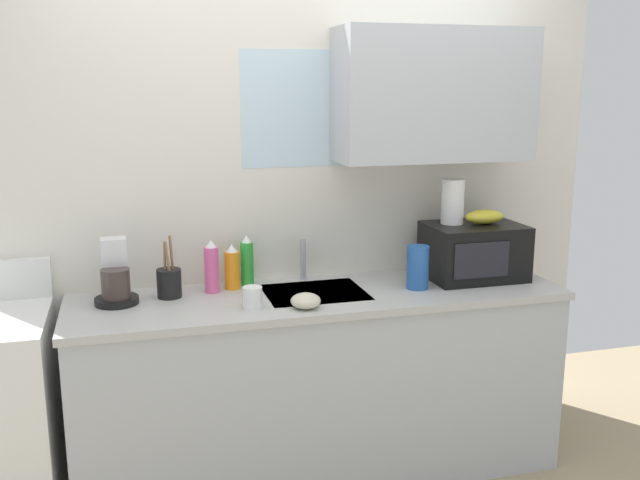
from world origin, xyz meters
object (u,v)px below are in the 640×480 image
object	(u,v)px
mug_white	(252,298)
small_bowl	(306,301)
microwave	(474,251)
paper_towel_roll	(453,201)
dish_soap_bottle_green	(247,262)
cereal_canister	(418,267)
dish_soap_bottle_orange	(232,268)
utensil_crock	(169,282)
coffee_maker	(116,279)
dish_soap_bottle_pink	(212,268)
banana_bunch	(485,217)

from	to	relation	value
mug_white	small_bowl	distance (m)	0.23
microwave	paper_towel_roll	distance (m)	0.27
dish_soap_bottle_green	small_bowl	size ratio (longest dim) A/B	1.89
cereal_canister	small_bowl	world-z (taller)	cereal_canister
dish_soap_bottle_orange	utensil_crock	world-z (taller)	utensil_crock
paper_towel_roll	dish_soap_bottle_green	world-z (taller)	paper_towel_roll
microwave	coffee_maker	xyz separation A→B (m)	(-1.70, 0.06, -0.03)
utensil_crock	dish_soap_bottle_green	bearing A→B (deg)	14.78
dish_soap_bottle_green	dish_soap_bottle_orange	size ratio (longest dim) A/B	1.15
coffee_maker	dish_soap_bottle_pink	distance (m)	0.43
dish_soap_bottle_orange	mug_white	distance (m)	0.33
dish_soap_bottle_green	dish_soap_bottle_pink	bearing A→B (deg)	-158.37
dish_soap_bottle_green	small_bowl	xyz separation A→B (m)	(0.18, -0.42, -0.08)
dish_soap_bottle_green	utensil_crock	distance (m)	0.39
microwave	coffee_maker	world-z (taller)	coffee_maker
banana_bunch	paper_towel_roll	world-z (taller)	paper_towel_roll
microwave	cereal_canister	xyz separation A→B (m)	(-0.34, -0.10, -0.03)
banana_bunch	cereal_canister	xyz separation A→B (m)	(-0.39, -0.10, -0.20)
dish_soap_bottle_orange	mug_white	bearing A→B (deg)	-83.42
coffee_maker	dish_soap_bottle_pink	xyz separation A→B (m)	(0.43, 0.04, 0.01)
dish_soap_bottle_orange	microwave	bearing A→B (deg)	-6.43
paper_towel_roll	mug_white	world-z (taller)	paper_towel_roll
dish_soap_bottle_pink	mug_white	bearing A→B (deg)	-64.59
dish_soap_bottle_orange	utensil_crock	bearing A→B (deg)	-168.26
dish_soap_bottle_pink	coffee_maker	bearing A→B (deg)	-174.69
banana_bunch	dish_soap_bottle_green	distance (m)	1.18
cereal_canister	dish_soap_bottle_pink	bearing A→B (deg)	168.09
dish_soap_bottle_orange	small_bowl	world-z (taller)	dish_soap_bottle_orange
paper_towel_roll	coffee_maker	xyz separation A→B (m)	(-1.60, 0.01, -0.28)
paper_towel_roll	dish_soap_bottle_pink	size ratio (longest dim) A/B	0.89
microwave	coffee_maker	size ratio (longest dim) A/B	1.64
cereal_canister	small_bowl	bearing A→B (deg)	-165.53
mug_white	small_bowl	bearing A→B (deg)	-15.26
microwave	dish_soap_bottle_orange	size ratio (longest dim) A/B	2.16
banana_bunch	coffee_maker	size ratio (longest dim) A/B	0.71
banana_bunch	cereal_canister	bearing A→B (deg)	-165.62
paper_towel_roll	small_bowl	world-z (taller)	paper_towel_roll
microwave	banana_bunch	xyz separation A→B (m)	(0.05, 0.00, 0.17)
microwave	mug_white	world-z (taller)	microwave
dish_soap_bottle_pink	cereal_canister	size ratio (longest dim) A/B	1.21
dish_soap_bottle_pink	cereal_canister	bearing A→B (deg)	-11.91
dish_soap_bottle_green	cereal_canister	bearing A→B (deg)	-19.39
dish_soap_bottle_green	utensil_crock	size ratio (longest dim) A/B	0.87
dish_soap_bottle_pink	small_bowl	distance (m)	0.51
banana_bunch	dish_soap_bottle_pink	xyz separation A→B (m)	(-1.33, 0.10, -0.19)
dish_soap_bottle_orange	cereal_canister	distance (m)	0.87
small_bowl	mug_white	bearing A→B (deg)	164.74
paper_towel_roll	dish_soap_bottle_green	size ratio (longest dim) A/B	0.90
paper_towel_roll	dish_soap_bottle_orange	bearing A→B (deg)	175.70
dish_soap_bottle_green	dish_soap_bottle_orange	distance (m)	0.09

